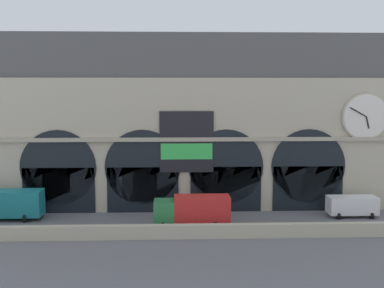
% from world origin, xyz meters
% --- Properties ---
extents(ground_plane, '(200.00, 200.00, 0.00)m').
position_xyz_m(ground_plane, '(0.00, 0.00, 0.00)').
color(ground_plane, slate).
extents(quay_parapet_wall, '(90.00, 0.70, 1.30)m').
position_xyz_m(quay_parapet_wall, '(0.00, -4.24, 0.65)').
color(quay_parapet_wall, '#B2A891').
rests_on(quay_parapet_wall, ground).
extents(station_building, '(47.95, 5.91, 19.77)m').
position_xyz_m(station_building, '(0.03, 7.76, 9.58)').
color(station_building, '#B2A891').
rests_on(station_building, ground).
extents(box_truck_west, '(7.50, 2.91, 3.12)m').
position_xyz_m(box_truck_west, '(-18.64, 2.50, 1.70)').
color(box_truck_west, black).
rests_on(box_truck_west, ground).
extents(box_truck_center, '(7.50, 2.91, 3.12)m').
position_xyz_m(box_truck_center, '(0.72, -0.75, 1.70)').
color(box_truck_center, '#2D7A42').
rests_on(box_truck_center, ground).
extents(van_east, '(5.20, 2.48, 2.20)m').
position_xyz_m(van_east, '(17.94, 2.34, 1.25)').
color(van_east, white).
rests_on(van_east, ground).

